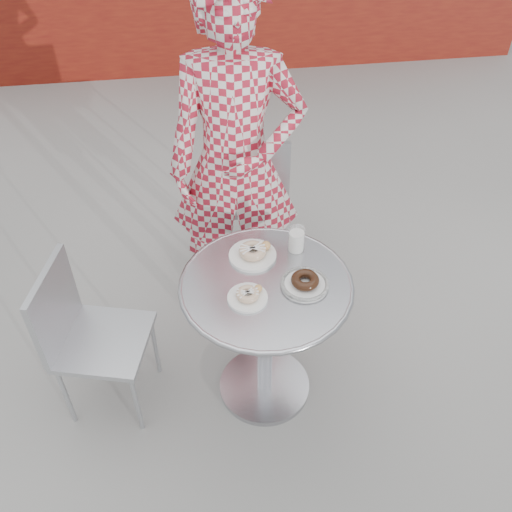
{
  "coord_description": "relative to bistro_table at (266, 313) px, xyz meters",
  "views": [
    {
      "loc": [
        -0.32,
        -1.64,
        2.41
      ],
      "look_at": [
        -0.07,
        0.08,
        0.81
      ],
      "focal_mm": 40.0,
      "sensor_mm": 36.0,
      "label": 1
    }
  ],
  "objects": [
    {
      "name": "bistro_table",
      "position": [
        0.0,
        0.0,
        0.0
      ],
      "size": [
        0.73,
        0.73,
        0.74
      ],
      "rotation": [
        0.0,
        0.0,
        0.11
      ],
      "color": "silver",
      "rests_on": "ground"
    },
    {
      "name": "milk_cup",
      "position": [
        0.16,
        0.19,
        0.23
      ],
      "size": [
        0.07,
        0.07,
        0.12
      ],
      "rotation": [
        0.0,
        0.0,
        -0.34
      ],
      "color": "white",
      "rests_on": "bistro_table"
    },
    {
      "name": "plate_far",
      "position": [
        -0.03,
        0.17,
        0.2
      ],
      "size": [
        0.21,
        0.21,
        0.06
      ],
      "rotation": [
        0.0,
        0.0,
        0.03
      ],
      "color": "white",
      "rests_on": "bistro_table"
    },
    {
      "name": "seated_person",
      "position": [
        -0.04,
        0.65,
        0.34
      ],
      "size": [
        0.69,
        0.49,
        1.79
      ],
      "primitive_type": "imported",
      "rotation": [
        0.0,
        0.0,
        -0.09
      ],
      "color": "#A8192D",
      "rests_on": "ground"
    },
    {
      "name": "plate_checker",
      "position": [
        0.15,
        -0.03,
        0.2
      ],
      "size": [
        0.2,
        0.2,
        0.05
      ],
      "rotation": [
        0.0,
        0.0,
        0.41
      ],
      "color": "white",
      "rests_on": "bistro_table"
    },
    {
      "name": "plate_near",
      "position": [
        -0.08,
        -0.07,
        0.2
      ],
      "size": [
        0.16,
        0.16,
        0.04
      ],
      "rotation": [
        0.0,
        0.0,
        0.13
      ],
      "color": "white",
      "rests_on": "bistro_table"
    },
    {
      "name": "ground",
      "position": [
        0.04,
        0.01,
        -0.56
      ],
      "size": [
        60.0,
        60.0,
        0.0
      ],
      "primitive_type": "plane",
      "color": "#A6A39E",
      "rests_on": "ground"
    },
    {
      "name": "chair_left",
      "position": [
        -0.73,
        0.06,
        -0.31
      ],
      "size": [
        0.47,
        0.47,
        0.81
      ],
      "rotation": [
        0.0,
        0.0,
        1.31
      ],
      "color": "#ADB0B5",
      "rests_on": "ground"
    },
    {
      "name": "chair_far",
      "position": [
        0.04,
        0.99,
        -0.28
      ],
      "size": [
        0.45,
        0.45,
        0.91
      ],
      "rotation": [
        0.0,
        0.0,
        3.11
      ],
      "color": "#ADB0B5",
      "rests_on": "ground"
    }
  ]
}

